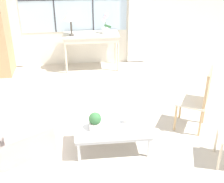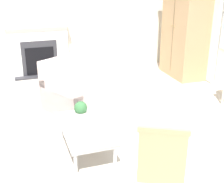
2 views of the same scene
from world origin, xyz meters
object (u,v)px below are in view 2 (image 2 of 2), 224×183
(coffee_table, at_px, (85,129))
(potted_plant_small, at_px, (81,110))
(fireplace, at_px, (38,46))
(armoire, at_px, (186,24))
(armchair_upholstered, at_px, (76,92))
(pillar_candle, at_px, (96,129))
(side_chair_wooden, at_px, (161,167))

(coffee_table, distance_m, potted_plant_small, 0.29)
(fireplace, xyz_separation_m, potted_plant_small, (3.16, 0.20, -0.18))
(armoire, height_order, potted_plant_small, armoire)
(coffee_table, bearing_deg, potted_plant_small, 178.83)
(fireplace, height_order, armchair_upholstered, fireplace)
(armchair_upholstered, height_order, potted_plant_small, armchair_upholstered)
(fireplace, xyz_separation_m, pillar_candle, (3.63, 0.28, -0.23))
(fireplace, bearing_deg, side_chair_wooden, 6.68)
(armoire, height_order, pillar_candle, armoire)
(armchair_upholstered, height_order, pillar_candle, armchair_upholstered)
(armchair_upholstered, relative_size, pillar_candle, 7.86)
(fireplace, height_order, pillar_candle, fireplace)
(coffee_table, bearing_deg, armchair_upholstered, 172.13)
(fireplace, relative_size, potted_plant_small, 8.24)
(armoire, bearing_deg, armchair_upholstered, -70.14)
(armoire, height_order, armchair_upholstered, armoire)
(fireplace, distance_m, armchair_upholstered, 2.04)
(fireplace, distance_m, coffee_table, 3.43)
(side_chair_wooden, bearing_deg, pillar_candle, -166.21)
(fireplace, distance_m, pillar_candle, 3.65)
(fireplace, bearing_deg, potted_plant_small, 3.56)
(armchair_upholstered, relative_size, potted_plant_small, 5.10)
(armchair_upholstered, relative_size, coffee_table, 1.17)
(armoire, distance_m, armchair_upholstered, 2.93)
(side_chair_wooden, height_order, pillar_candle, side_chair_wooden)
(fireplace, distance_m, potted_plant_small, 3.18)
(pillar_candle, bearing_deg, potted_plant_small, -170.04)
(side_chair_wooden, xyz_separation_m, pillar_candle, (-1.14, -0.28, -0.14))
(potted_plant_small, bearing_deg, armoire, 127.34)
(potted_plant_small, relative_size, pillar_candle, 1.54)
(armoire, distance_m, potted_plant_small, 3.61)
(side_chair_wooden, relative_size, potted_plant_small, 4.19)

